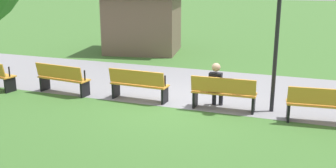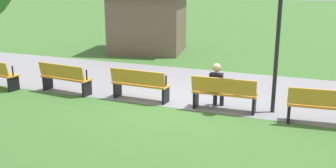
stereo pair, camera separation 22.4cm
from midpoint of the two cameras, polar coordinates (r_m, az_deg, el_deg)
ground_plane at (r=10.23m, az=2.58°, el=-3.06°), size 120.00×120.00×0.00m
path_paving at (r=11.98m, az=5.61°, el=-0.37°), size 40.05×4.52×0.01m
bench_4 at (r=11.48m, az=-14.57°, el=0.92°), size 1.65×0.63×0.89m
bench_5 at (r=10.44m, az=-3.62°, el=-0.01°), size 1.63×0.53×0.89m
bench_6 at (r=9.71m, az=8.99°, el=-1.35°), size 1.63×0.53×0.89m
bench_7 at (r=9.35m, az=22.85°, el=-3.02°), size 1.65×0.63×0.89m
person_seated at (r=9.83m, az=7.91°, el=-0.06°), size 0.33×0.53×1.20m
lamp_post at (r=9.51m, az=17.03°, el=11.47°), size 0.32×0.32×3.84m
kiosk at (r=17.70m, az=-2.62°, el=9.38°), size 4.13×3.82×2.78m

